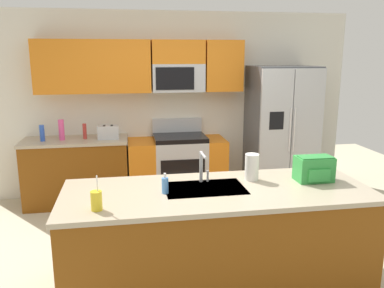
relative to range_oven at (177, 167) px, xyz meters
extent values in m
plane|color=beige|center=(-0.01, -1.80, -0.44)|extent=(9.00, 9.00, 0.00)
cube|color=silver|center=(-0.01, 0.35, 0.86)|extent=(5.20, 0.10, 2.60)
cube|color=orange|center=(-1.51, 0.14, 1.41)|extent=(0.70, 0.32, 0.70)
cube|color=orange|center=(-0.75, 0.14, 1.41)|extent=(0.82, 0.32, 0.70)
cube|color=orange|center=(0.68, 0.14, 1.41)|extent=(0.52, 0.32, 0.70)
cube|color=#B7BABF|center=(0.04, 0.14, 1.25)|extent=(0.72, 0.32, 0.38)
cube|color=black|center=(-0.02, -0.03, 1.25)|extent=(0.52, 0.01, 0.30)
cube|color=orange|center=(0.04, 0.14, 1.60)|extent=(0.72, 0.32, 0.32)
cube|color=brown|center=(-1.38, 0.00, -0.01)|extent=(1.36, 0.60, 0.86)
cube|color=tan|center=(-1.38, 0.00, 0.44)|extent=(1.39, 0.63, 0.04)
cube|color=#B7BABF|center=(0.04, 0.00, -0.02)|extent=(0.72, 0.60, 0.84)
cube|color=black|center=(0.04, -0.31, 0.01)|extent=(0.60, 0.01, 0.36)
cube|color=black|center=(0.04, 0.00, 0.43)|extent=(0.72, 0.60, 0.06)
cube|color=#B7BABF|center=(0.04, 0.27, 0.56)|extent=(0.72, 0.06, 0.20)
cube|color=orange|center=(-0.50, 0.00, -0.02)|extent=(0.36, 0.60, 0.84)
cube|color=orange|center=(0.54, 0.00, -0.02)|extent=(0.28, 0.60, 0.84)
cube|color=#4C4F54|center=(1.50, -0.05, 0.48)|extent=(0.90, 0.70, 1.85)
cube|color=#B7BABF|center=(1.28, -0.42, 0.48)|extent=(0.44, 0.04, 1.81)
cube|color=#B7BABF|center=(1.73, -0.42, 0.48)|extent=(0.44, 0.04, 1.81)
cylinder|color=silver|center=(1.47, -0.45, 0.57)|extent=(0.02, 0.02, 0.60)
cylinder|color=silver|center=(1.53, -0.45, 0.57)|extent=(0.02, 0.02, 0.60)
cube|color=black|center=(1.28, -0.44, 0.70)|extent=(0.20, 0.00, 0.24)
cube|color=brown|center=(0.04, -2.28, -0.01)|extent=(2.56, 0.95, 0.86)
cube|color=tan|center=(0.04, -2.28, 0.44)|extent=(2.60, 0.99, 0.04)
cube|color=#B7BABF|center=(-0.06, -2.23, 0.44)|extent=(0.68, 0.44, 0.03)
cube|color=#B7BABF|center=(-0.94, -0.05, 0.55)|extent=(0.28, 0.16, 0.18)
cube|color=black|center=(-0.99, -0.05, 0.63)|extent=(0.03, 0.11, 0.01)
cube|color=black|center=(-0.89, -0.05, 0.63)|extent=(0.03, 0.11, 0.01)
cylinder|color=#B2332D|center=(-1.25, 0.00, 0.56)|extent=(0.05, 0.05, 0.21)
cylinder|color=#EA4C93|center=(-1.54, -0.02, 0.59)|extent=(0.07, 0.07, 0.27)
cylinder|color=blue|center=(-1.78, -0.05, 0.56)|extent=(0.06, 0.06, 0.21)
cylinder|color=#B7BABF|center=(-0.06, -2.06, 0.60)|extent=(0.03, 0.03, 0.28)
cylinder|color=#B7BABF|center=(-0.06, -2.16, 0.73)|extent=(0.02, 0.20, 0.02)
cylinder|color=#B7BABF|center=(0.00, -2.06, 0.51)|extent=(0.02, 0.02, 0.10)
cylinder|color=yellow|center=(-0.94, -2.57, 0.53)|extent=(0.08, 0.08, 0.14)
cylinder|color=white|center=(-0.92, -2.57, 0.65)|extent=(0.01, 0.03, 0.14)
cylinder|color=#4C8CD8|center=(-0.41, -2.30, 0.52)|extent=(0.06, 0.06, 0.13)
cylinder|color=white|center=(-0.41, -2.30, 0.61)|extent=(0.02, 0.02, 0.04)
cylinder|color=white|center=(0.40, -2.08, 0.58)|extent=(0.12, 0.12, 0.24)
cube|color=green|center=(0.94, -2.20, 0.57)|extent=(0.32, 0.20, 0.22)
cube|color=#2B8238|center=(0.94, -2.22, 0.67)|extent=(0.30, 0.14, 0.03)
cube|color=green|center=(0.94, -2.30, 0.54)|extent=(0.20, 0.03, 0.11)
camera|label=1|loc=(-0.71, -5.34, 1.57)|focal=36.81mm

